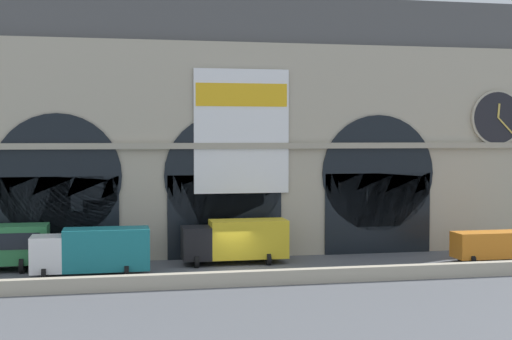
{
  "coord_description": "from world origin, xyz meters",
  "views": [
    {
      "loc": [
        -8.1,
        -47.71,
        9.09
      ],
      "look_at": [
        2.37,
        5.0,
        6.57
      ],
      "focal_mm": 50.36,
      "sensor_mm": 36.0,
      "label": 1
    }
  ],
  "objects": [
    {
      "name": "ground_plane",
      "position": [
        0.0,
        0.0,
        0.0
      ],
      "size": [
        200.0,
        200.0,
        0.0
      ],
      "primitive_type": "plane",
      "color": "#54565B"
    },
    {
      "name": "quay_parapet_wall",
      "position": [
        0.0,
        -5.1,
        0.45
      ],
      "size": [
        90.0,
        0.7,
        0.9
      ],
      "primitive_type": "cube",
      "color": "#B2A891",
      "rests_on": "ground"
    },
    {
      "name": "station_building",
      "position": [
        0.03,
        7.23,
        9.6
      ],
      "size": [
        50.55,
        4.87,
        19.78
      ],
      "color": "#B2A891",
      "rests_on": "ground"
    },
    {
      "name": "van_east",
      "position": [
        18.49,
        -0.43,
        1.25
      ],
      "size": [
        5.2,
        2.48,
        2.2
      ],
      "color": "orange",
      "rests_on": "ground"
    },
    {
      "name": "box_truck_center",
      "position": [
        0.42,
        2.48,
        1.7
      ],
      "size": [
        7.5,
        2.91,
        3.12
      ],
      "color": "black",
      "rests_on": "ground"
    },
    {
      "name": "box_truck_midwest",
      "position": [
        -9.51,
        -0.35,
        1.7
      ],
      "size": [
        7.5,
        2.91,
        3.12
      ],
      "color": "white",
      "rests_on": "ground"
    }
  ]
}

